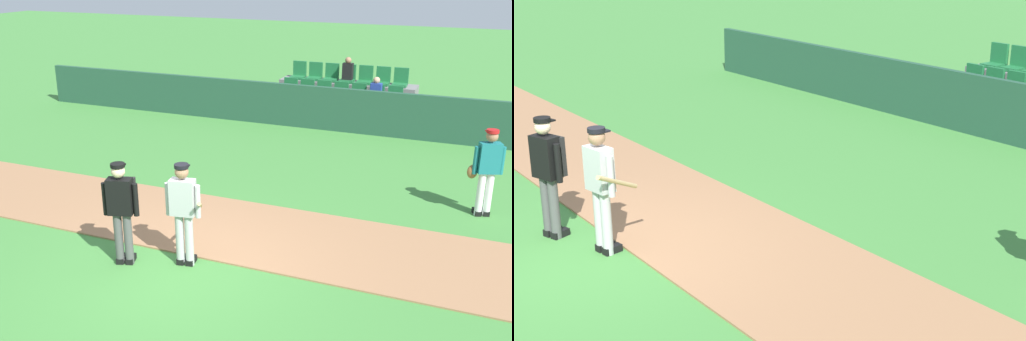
{
  "view_description": "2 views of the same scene",
  "coord_description": "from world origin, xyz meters",
  "views": [
    {
      "loc": [
        4.5,
        -7.37,
        4.77
      ],
      "look_at": [
        0.72,
        1.67,
        1.27
      ],
      "focal_mm": 41.49,
      "sensor_mm": 36.0,
      "label": 1
    },
    {
      "loc": [
        8.77,
        -3.62,
        4.24
      ],
      "look_at": [
        1.22,
        2.17,
        1.09
      ],
      "focal_mm": 52.1,
      "sensor_mm": 36.0,
      "label": 2
    }
  ],
  "objects": [
    {
      "name": "umpire_home_plate",
      "position": [
        -0.89,
        -0.11,
        1.0
      ],
      "size": [
        0.57,
        0.4,
        1.76
      ],
      "color": "#4C4C4C",
      "rests_on": "ground"
    },
    {
      "name": "dugout_fence",
      "position": [
        0.0,
        9.11,
        0.64
      ],
      "size": [
        20.0,
        0.16,
        1.28
      ],
      "primitive_type": "cube",
      "color": "#234C38",
      "rests_on": "ground"
    },
    {
      "name": "ground_plane",
      "position": [
        0.0,
        0.0,
        0.0
      ],
      "size": [
        80.0,
        80.0,
        0.0
      ],
      "primitive_type": "plane",
      "color": "#42843A"
    },
    {
      "name": "infield_dirt_path",
      "position": [
        0.0,
        1.77,
        0.01
      ],
      "size": [
        28.0,
        2.56,
        0.03
      ],
      "primitive_type": "cube",
      "color": "#9E704C",
      "rests_on": "ground"
    },
    {
      "name": "batter_grey_jersey",
      "position": [
        0.06,
        0.24,
        0.97
      ],
      "size": [
        0.73,
        0.74,
        1.76
      ],
      "color": "#B2B2B2",
      "rests_on": "ground"
    }
  ]
}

